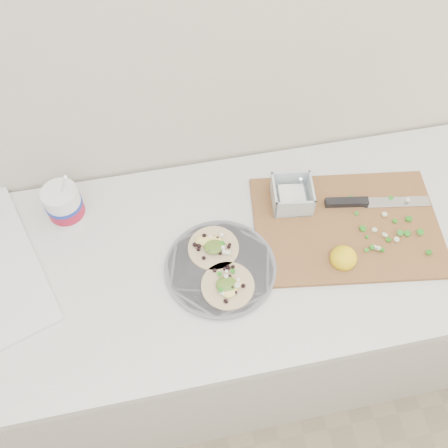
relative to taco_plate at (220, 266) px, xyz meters
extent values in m
cube|color=beige|center=(-0.13, 0.36, 0.38)|extent=(3.50, 0.05, 2.60)
cube|color=silver|center=(-0.13, 0.06, -0.49)|extent=(2.40, 0.62, 0.86)
cube|color=silver|center=(-0.13, 0.04, -0.04)|extent=(2.44, 0.66, 0.04)
cylinder|color=slate|center=(0.00, 0.00, -0.01)|extent=(0.28, 0.28, 0.01)
cylinder|color=slate|center=(0.00, 0.00, -0.01)|extent=(0.29, 0.29, 0.00)
cylinder|color=white|center=(-0.38, 0.25, 0.04)|extent=(0.10, 0.10, 0.12)
cylinder|color=#A81231|center=(-0.38, 0.25, 0.03)|extent=(0.10, 0.10, 0.04)
cylinder|color=#192D99|center=(-0.38, 0.25, 0.05)|extent=(0.10, 0.10, 0.01)
cube|color=brown|center=(0.37, 0.06, -0.01)|extent=(0.56, 0.42, 0.01)
cube|color=white|center=(0.24, 0.17, 0.01)|extent=(0.07, 0.07, 0.03)
ellipsoid|color=yellow|center=(0.32, -0.04, 0.01)|extent=(0.07, 0.07, 0.06)
cube|color=silver|center=(0.53, 0.10, 0.00)|extent=(0.19, 0.07, 0.00)
cube|color=black|center=(0.39, 0.13, 0.00)|extent=(0.12, 0.04, 0.02)
camera|label=1|loc=(-0.12, -0.61, 1.15)|focal=40.00mm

